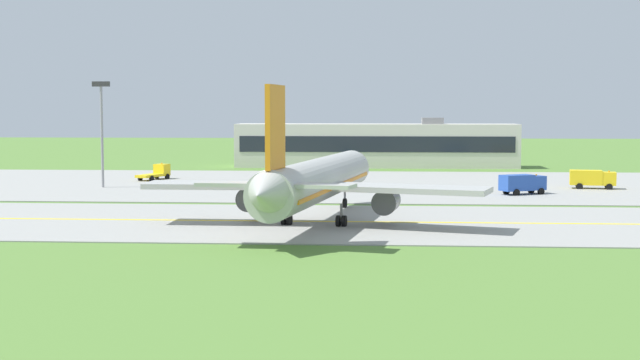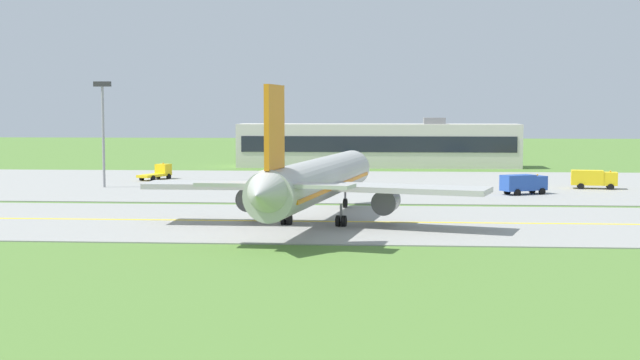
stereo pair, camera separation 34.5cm
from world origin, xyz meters
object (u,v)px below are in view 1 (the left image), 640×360
service_truck_fuel (329,173)px  apron_light_mast (102,121)px  service_truck_baggage (157,172)px  service_truck_pushback (592,178)px  service_truck_catering (522,183)px  airplane_lead (317,181)px

service_truck_fuel → apron_light_mast: bearing=-156.1°
service_truck_fuel → apron_light_mast: 34.51m
service_truck_baggage → service_truck_pushback: (63.20, -11.43, 0.35)m
service_truck_fuel → service_truck_pushback: size_ratio=0.98×
service_truck_fuel → service_truck_pushback: 38.16m
service_truck_fuel → service_truck_catering: (25.72, -19.66, 0.35)m
airplane_lead → apron_light_mast: size_ratio=2.69×
service_truck_baggage → service_truck_pushback: 64.23m
airplane_lead → service_truck_baggage: 57.37m
airplane_lead → service_truck_fuel: size_ratio=6.45×
service_truck_catering → apron_light_mast: size_ratio=0.43×
airplane_lead → service_truck_baggage: bearing=119.7°
airplane_lead → service_truck_baggage: (-28.42, 49.75, -2.95)m
service_truck_catering → service_truck_pushback: bearing=38.5°
airplane_lead → service_truck_catering: size_ratio=6.32×
airplane_lead → apron_light_mast: 48.55m
airplane_lead → service_truck_baggage: size_ratio=5.90×
service_truck_baggage → service_truck_fuel: same height
airplane_lead → service_truck_fuel: bearing=92.0°
airplane_lead → service_truck_pushback: size_ratio=6.32×
service_truck_pushback → service_truck_catering: bearing=-141.5°
service_truck_baggage → service_truck_fuel: bearing=-0.8°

